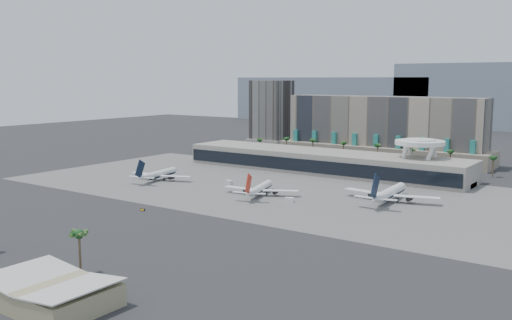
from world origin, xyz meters
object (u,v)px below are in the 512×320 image
Objects in this scene: airliner_right at (390,193)px; service_vehicle_b at (289,200)px; taxiway_sign at (142,210)px; airliner_left at (159,174)px; service_vehicle_a at (229,182)px; airliner_centre at (260,188)px.

service_vehicle_b is (-35.34, -26.08, -2.89)m from airliner_right.
taxiway_sign is (-75.30, -75.14, -3.37)m from airliner_right.
airliner_left is at bearing 154.04° from service_vehicle_b.
airliner_right is 83.66m from service_vehicle_a.
airliner_left is 9.89× the size of service_vehicle_b.
airliner_right reaches higher than airliner_left.
airliner_right is 20.16× the size of taxiway_sign.
airliner_centre is 0.82× the size of airliner_right.
taxiway_sign is (7.97, -67.59, -0.50)m from service_vehicle_a.
service_vehicle_a is (-83.27, -7.55, -2.88)m from airliner_right.
airliner_right is 11.63× the size of service_vehicle_b.
taxiway_sign is (45.28, -54.87, -2.82)m from airliner_left.
taxiway_sign is (-39.96, -49.06, -0.49)m from service_vehicle_b.
airliner_centre is 19.40m from service_vehicle_b.
airliner_left is 1.04× the size of airliner_centre.
airliner_centre is at bearing -10.97° from airliner_left.
service_vehicle_a is 1.84× the size of taxiway_sign.
airliner_centre is 58.32m from airliner_right.
service_vehicle_b is (47.93, -18.53, -0.01)m from service_vehicle_a.
taxiway_sign is at bearing -77.30° from service_vehicle_a.
airliner_right is 10.93× the size of service_vehicle_a.
taxiway_sign is at bearing -127.90° from airliner_centre.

